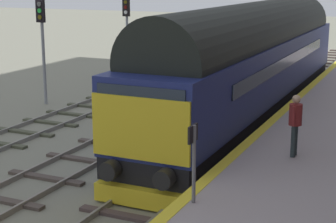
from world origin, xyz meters
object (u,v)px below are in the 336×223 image
object	(u,v)px
platform_number_sign	(193,151)
waiting_passenger	(295,120)
signal_post_mid	(42,38)
diesel_locomotive	(253,59)
signal_post_far	(127,27)

from	to	relation	value
platform_number_sign	waiting_passenger	xyz separation A→B (m)	(1.23, 4.02, -0.14)
signal_post_mid	platform_number_sign	distance (m)	15.16
diesel_locomotive	waiting_passenger	distance (m)	7.77
signal_post_far	waiting_passenger	distance (m)	18.65
signal_post_far	waiting_passenger	size ratio (longest dim) A/B	2.72
signal_post_mid	signal_post_far	size ratio (longest dim) A/B	1.05
waiting_passenger	platform_number_sign	bearing A→B (deg)	163.79
diesel_locomotive	waiting_passenger	xyz separation A→B (m)	(3.21, -7.06, -0.50)
signal_post_mid	waiting_passenger	world-z (taller)	signal_post_mid
signal_post_mid	signal_post_far	bearing A→B (deg)	90.00
signal_post_mid	waiting_passenger	distance (m)	13.96
platform_number_sign	waiting_passenger	size ratio (longest dim) A/B	1.02
diesel_locomotive	platform_number_sign	xyz separation A→B (m)	(1.98, -11.08, -0.36)
diesel_locomotive	platform_number_sign	distance (m)	11.26
signal_post_mid	signal_post_far	xyz separation A→B (m)	(0.00, 7.74, -0.12)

